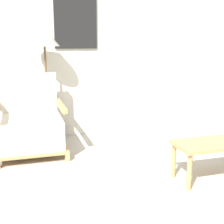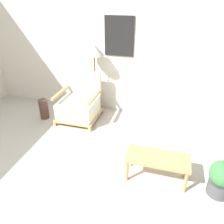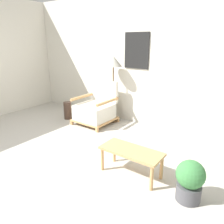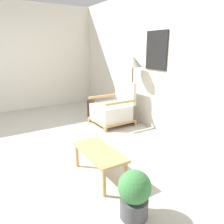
# 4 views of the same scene
# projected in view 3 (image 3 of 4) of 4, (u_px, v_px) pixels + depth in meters

# --- Properties ---
(ground_plane) EXTENTS (14.00, 14.00, 0.00)m
(ground_plane) POSITION_uv_depth(u_px,v_px,m) (36.00, 167.00, 3.15)
(ground_plane) COLOR #B7B2A8
(wall_back) EXTENTS (8.00, 0.09, 2.70)m
(wall_back) POSITION_uv_depth(u_px,v_px,m) (130.00, 60.00, 4.66)
(wall_back) COLOR silver
(wall_back) RESTS_ON ground_plane
(armchair) EXTENTS (0.77, 0.78, 0.90)m
(armchair) POSITION_uv_depth(u_px,v_px,m) (96.00, 109.00, 4.78)
(armchair) COLOR tan
(armchair) RESTS_ON ground_plane
(floor_lamp) EXTENTS (0.37, 0.37, 1.45)m
(floor_lamp) POSITION_uv_depth(u_px,v_px,m) (113.00, 66.00, 4.63)
(floor_lamp) COLOR brown
(floor_lamp) RESTS_ON ground_plane
(coffee_table) EXTENTS (0.84, 0.37, 0.37)m
(coffee_table) POSITION_uv_depth(u_px,v_px,m) (131.00, 153.00, 2.90)
(coffee_table) COLOR tan
(coffee_table) RESTS_ON ground_plane
(vase) EXTENTS (0.18, 0.18, 0.40)m
(vase) POSITION_uv_depth(u_px,v_px,m) (68.00, 110.00, 5.07)
(vase) COLOR #473328
(vase) RESTS_ON ground_plane
(potted_plant) EXTENTS (0.32, 0.32, 0.50)m
(potted_plant) POSITION_uv_depth(u_px,v_px,m) (190.00, 180.00, 2.43)
(potted_plant) COLOR #4C4C51
(potted_plant) RESTS_ON ground_plane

